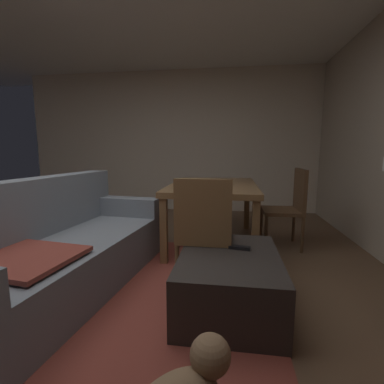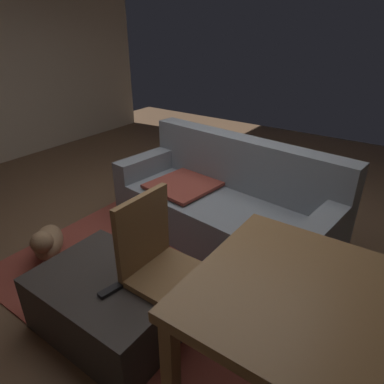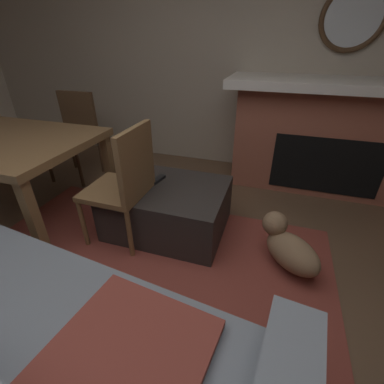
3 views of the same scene
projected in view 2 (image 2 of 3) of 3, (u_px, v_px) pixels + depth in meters
The scene contains 8 objects.
floor at pixel (187, 243), 3.16m from camera, with size 8.34×8.34×0.00m, color brown.
area_rug at pixel (174, 272), 2.78m from camera, with size 2.60×2.00×0.01m, color brown.
couch at pixel (225, 205), 3.15m from camera, with size 2.14×1.08×0.91m.
ottoman_coffee_table at pixel (112, 302), 2.22m from camera, with size 0.93×0.70×0.41m, color #2D2826.
tv_remote at pixel (111, 290), 2.01m from camera, with size 0.05×0.16×0.02m, color black.
dining_table at pixel (364, 329), 1.45m from camera, with size 1.53×1.01×0.74m.
dining_chair_west at pixel (157, 259), 2.10m from camera, with size 0.44×0.44×0.93m.
small_dog at pixel (47, 242), 2.85m from camera, with size 0.47×0.46×0.33m.
Camera 2 is at (1.55, -2.12, 1.83)m, focal length 31.83 mm.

